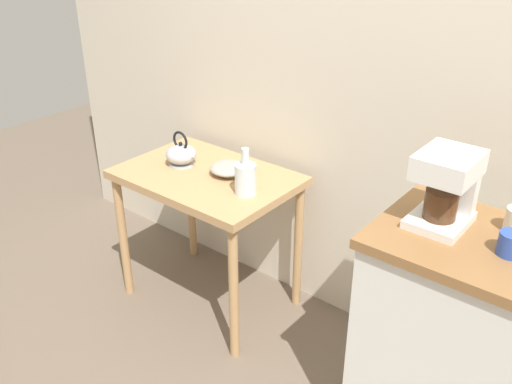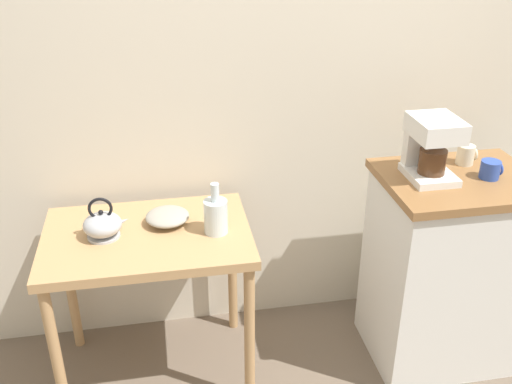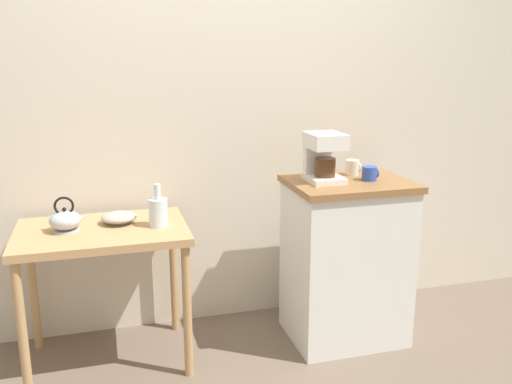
# 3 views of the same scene
# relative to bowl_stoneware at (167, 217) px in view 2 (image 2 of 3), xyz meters

# --- Properties ---
(ground_plane) EXTENTS (8.00, 8.00, 0.00)m
(ground_plane) POSITION_rel_bowl_stoneware_xyz_m (0.62, -0.11, -0.77)
(ground_plane) COLOR #6B5B4C
(back_wall) EXTENTS (4.40, 0.10, 2.80)m
(back_wall) POSITION_rel_bowl_stoneware_xyz_m (0.72, 0.33, 0.63)
(back_wall) COLOR beige
(back_wall) RESTS_ON ground_plane
(wooden_table) EXTENTS (0.84, 0.58, 0.74)m
(wooden_table) POSITION_rel_bowl_stoneware_xyz_m (-0.09, -0.06, -0.13)
(wooden_table) COLOR tan
(wooden_table) RESTS_ON ground_plane
(kitchen_counter) EXTENTS (0.65, 0.51, 0.92)m
(kitchen_counter) POSITION_rel_bowl_stoneware_xyz_m (1.21, -0.15, -0.31)
(kitchen_counter) COLOR white
(kitchen_counter) RESTS_ON ground_plane
(bowl_stoneware) EXTENTS (0.18, 0.18, 0.06)m
(bowl_stoneware) POSITION_rel_bowl_stoneware_xyz_m (0.00, 0.00, 0.00)
(bowl_stoneware) COLOR #9E998C
(bowl_stoneware) RESTS_ON wooden_table
(teakettle) EXTENTS (0.19, 0.15, 0.18)m
(teakettle) POSITION_rel_bowl_stoneware_xyz_m (-0.25, -0.06, 0.02)
(teakettle) COLOR #B2B5BA
(teakettle) RESTS_ON wooden_table
(glass_carafe_vase) EXTENTS (0.10, 0.10, 0.22)m
(glass_carafe_vase) POSITION_rel_bowl_stoneware_xyz_m (0.19, -0.10, 0.05)
(glass_carafe_vase) COLOR silver
(glass_carafe_vase) RESTS_ON wooden_table
(coffee_maker) EXTENTS (0.18, 0.22, 0.26)m
(coffee_maker) POSITION_rel_bowl_stoneware_xyz_m (1.07, -0.12, 0.29)
(coffee_maker) COLOR white
(coffee_maker) RESTS_ON kitchen_counter
(mug_blue) EXTENTS (0.09, 0.08, 0.08)m
(mug_blue) POSITION_rel_bowl_stoneware_xyz_m (1.32, -0.18, 0.19)
(mug_blue) COLOR #2D4CAD
(mug_blue) RESTS_ON kitchen_counter
(mug_small_cream) EXTENTS (0.08, 0.07, 0.08)m
(mug_small_cream) POSITION_rel_bowl_stoneware_xyz_m (1.29, -0.03, 0.19)
(mug_small_cream) COLOR beige
(mug_small_cream) RESTS_ON kitchen_counter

